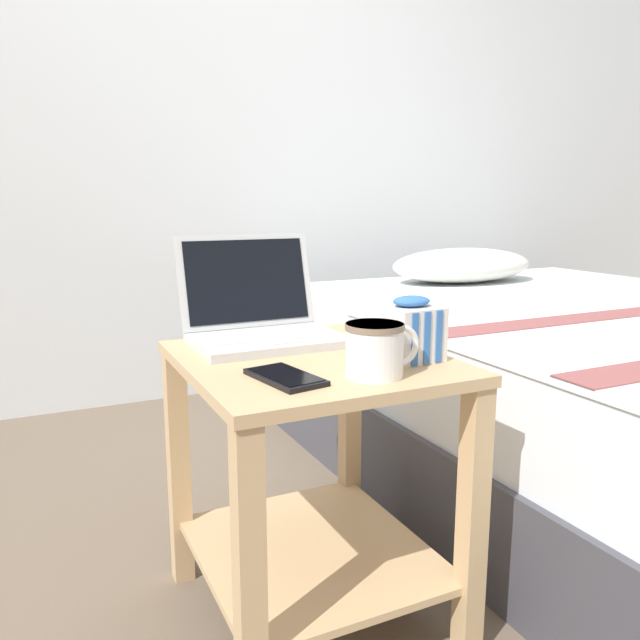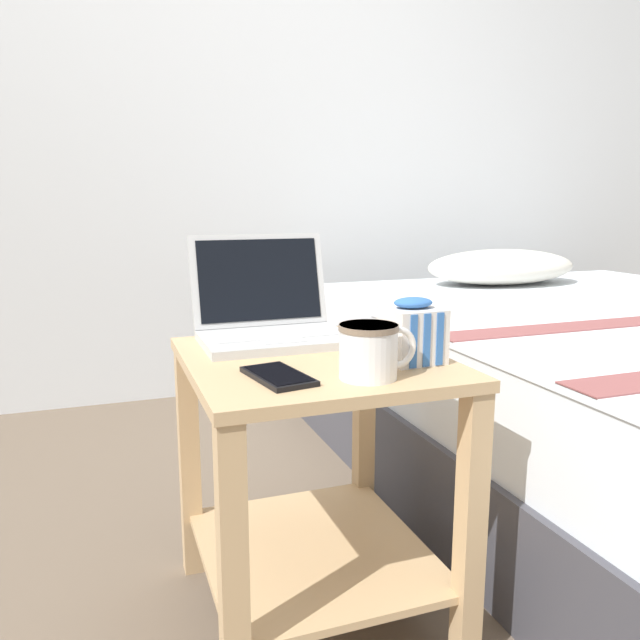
% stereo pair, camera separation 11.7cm
% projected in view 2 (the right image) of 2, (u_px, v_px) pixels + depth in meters
% --- Properties ---
extents(ground_plane, '(8.00, 8.00, 0.00)m').
position_uv_depth(ground_plane, '(314.00, 610.00, 1.33)').
color(ground_plane, brown).
extents(back_wall, '(8.00, 0.05, 2.50)m').
position_uv_depth(back_wall, '(185.00, 105.00, 2.60)').
color(back_wall, silver).
rests_on(back_wall, ground_plane).
extents(bed, '(1.61, 2.02, 0.67)m').
position_uv_depth(bed, '(638.00, 395.00, 1.91)').
color(bed, '#3F3F47').
rests_on(bed, ground_plane).
extents(bedside_table, '(0.49, 0.53, 0.56)m').
position_uv_depth(bedside_table, '(313.00, 454.00, 1.26)').
color(bedside_table, tan).
rests_on(bedside_table, ground_plane).
extents(laptop, '(0.31, 0.28, 0.22)m').
position_uv_depth(laptop, '(270.00, 319.00, 1.37)').
color(laptop, '#B7BABC').
rests_on(laptop, bedside_table).
extents(mug_front_left, '(0.14, 0.10, 0.09)m').
position_uv_depth(mug_front_left, '(370.00, 348.00, 1.07)').
color(mug_front_left, white).
rests_on(mug_front_left, bedside_table).
extents(snack_bag, '(0.11, 0.11, 0.12)m').
position_uv_depth(snack_bag, '(412.00, 332.00, 1.17)').
color(snack_bag, silver).
rests_on(snack_bag, bedside_table).
extents(cell_phone, '(0.11, 0.16, 0.01)m').
position_uv_depth(cell_phone, '(278.00, 376.00, 1.07)').
color(cell_phone, black).
rests_on(cell_phone, bedside_table).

